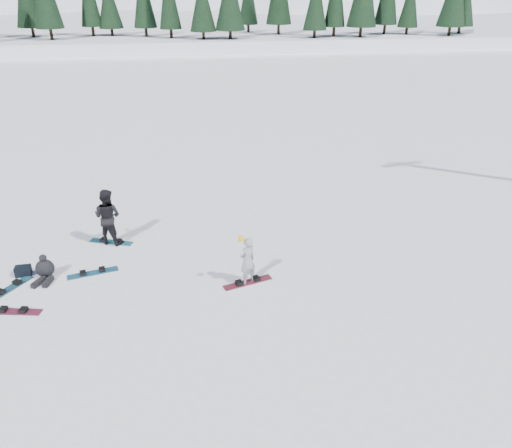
{
  "coord_description": "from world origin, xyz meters",
  "views": [
    {
      "loc": [
        0.52,
        -13.03,
        8.05
      ],
      "look_at": [
        2.64,
        0.94,
        1.1
      ],
      "focal_mm": 35.0,
      "sensor_mm": 36.0,
      "label": 1
    }
  ],
  "objects_px": {
    "snowboarder_woman": "(247,260)",
    "snowboard_loose_a": "(10,289)",
    "seated_rider": "(45,269)",
    "snowboard_loose_b": "(14,312)",
    "snowboarder_man": "(108,217)",
    "gear_bag": "(23,271)",
    "snowboard_loose_c": "(93,273)"
  },
  "relations": [
    {
      "from": "snowboard_loose_b",
      "to": "snowboarder_woman",
      "type": "bearing_deg",
      "value": 15.3
    },
    {
      "from": "snowboard_loose_a",
      "to": "gear_bag",
      "type": "bearing_deg",
      "value": 18.26
    },
    {
      "from": "snowboarder_man",
      "to": "seated_rider",
      "type": "bearing_deg",
      "value": 74.79
    },
    {
      "from": "gear_bag",
      "to": "snowboard_loose_c",
      "type": "bearing_deg",
      "value": -5.95
    },
    {
      "from": "snowboarder_woman",
      "to": "seated_rider",
      "type": "height_order",
      "value": "snowboarder_woman"
    },
    {
      "from": "seated_rider",
      "to": "gear_bag",
      "type": "xyz_separation_m",
      "value": [
        -0.7,
        0.25,
        -0.14
      ]
    },
    {
      "from": "snowboarder_man",
      "to": "gear_bag",
      "type": "distance_m",
      "value": 3.07
    },
    {
      "from": "seated_rider",
      "to": "snowboarder_man",
      "type": "bearing_deg",
      "value": 70.94
    },
    {
      "from": "snowboard_loose_a",
      "to": "snowboard_loose_b",
      "type": "bearing_deg",
      "value": -125.65
    },
    {
      "from": "seated_rider",
      "to": "snowboard_loose_b",
      "type": "relative_size",
      "value": 0.65
    },
    {
      "from": "seated_rider",
      "to": "snowboard_loose_a",
      "type": "distance_m",
      "value": 1.08
    },
    {
      "from": "snowboard_loose_b",
      "to": "snowboard_loose_c",
      "type": "bearing_deg",
      "value": 54.05
    },
    {
      "from": "gear_bag",
      "to": "snowboard_loose_a",
      "type": "distance_m",
      "value": 0.78
    },
    {
      "from": "seated_rider",
      "to": "snowboard_loose_b",
      "type": "bearing_deg",
      "value": -85.18
    },
    {
      "from": "snowboard_loose_a",
      "to": "snowboard_loose_b",
      "type": "relative_size",
      "value": 1.0
    },
    {
      "from": "snowboard_loose_a",
      "to": "snowboarder_man",
      "type": "bearing_deg",
      "value": -11.78
    },
    {
      "from": "seated_rider",
      "to": "snowboard_loose_a",
      "type": "relative_size",
      "value": 0.65
    },
    {
      "from": "gear_bag",
      "to": "snowboard_loose_b",
      "type": "height_order",
      "value": "gear_bag"
    },
    {
      "from": "snowboarder_man",
      "to": "gear_bag",
      "type": "height_order",
      "value": "snowboarder_man"
    },
    {
      "from": "snowboarder_woman",
      "to": "snowboard_loose_a",
      "type": "relative_size",
      "value": 1.1
    },
    {
      "from": "snowboarder_woman",
      "to": "snowboard_loose_a",
      "type": "bearing_deg",
      "value": -39.28
    },
    {
      "from": "seated_rider",
      "to": "snowboard_loose_b",
      "type": "distance_m",
      "value": 1.76
    },
    {
      "from": "seated_rider",
      "to": "snowboard_loose_a",
      "type": "xyz_separation_m",
      "value": [
        -0.91,
        -0.49,
        -0.28
      ]
    },
    {
      "from": "snowboard_loose_a",
      "to": "snowboard_loose_b",
      "type": "height_order",
      "value": "same"
    },
    {
      "from": "seated_rider",
      "to": "gear_bag",
      "type": "height_order",
      "value": "seated_rider"
    },
    {
      "from": "snowboarder_woman",
      "to": "snowboard_loose_b",
      "type": "relative_size",
      "value": 1.1
    },
    {
      "from": "gear_bag",
      "to": "seated_rider",
      "type": "bearing_deg",
      "value": -19.57
    },
    {
      "from": "snowboard_loose_a",
      "to": "seated_rider",
      "type": "bearing_deg",
      "value": -27.3
    },
    {
      "from": "snowboarder_woman",
      "to": "seated_rider",
      "type": "relative_size",
      "value": 1.68
    },
    {
      "from": "gear_bag",
      "to": "snowboard_loose_a",
      "type": "xyz_separation_m",
      "value": [
        -0.21,
        -0.74,
        -0.14
      ]
    },
    {
      "from": "snowboard_loose_c",
      "to": "gear_bag",
      "type": "bearing_deg",
      "value": 160.43
    },
    {
      "from": "snowboarder_woman",
      "to": "snowboard_loose_c",
      "type": "xyz_separation_m",
      "value": [
        -4.59,
        1.23,
        -0.75
      ]
    }
  ]
}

